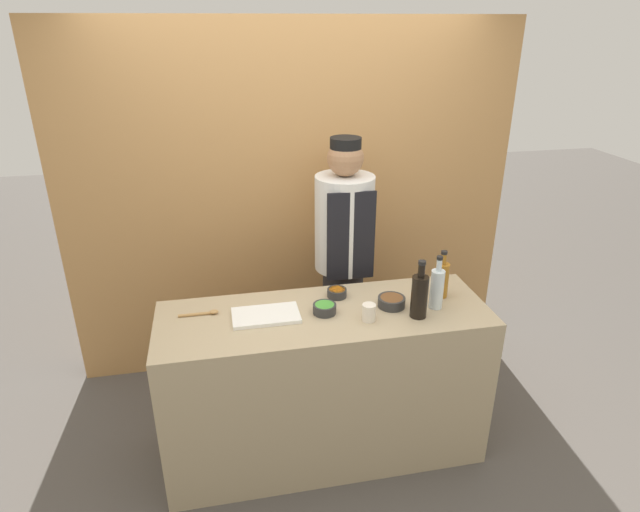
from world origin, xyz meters
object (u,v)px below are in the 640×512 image
object	(u,v)px
bottle_amber	(442,279)
sauce_bowl_brown	(391,301)
chef_center	(344,260)
sauce_bowl_green	(325,308)
sauce_bowl_orange	(337,292)
cup_cream	(369,312)
cutting_board	(266,315)
bottle_soy	(419,295)
bottle_clear	(437,288)
wooden_spoon	(203,313)

from	to	relation	value
bottle_amber	sauce_bowl_brown	bearing A→B (deg)	-169.45
chef_center	sauce_bowl_green	bearing A→B (deg)	-112.14
chef_center	sauce_bowl_orange	bearing A→B (deg)	-108.25
cup_cream	cutting_board	bearing A→B (deg)	165.19
sauce_bowl_brown	sauce_bowl_green	world-z (taller)	sauce_bowl_brown
sauce_bowl_brown	sauce_bowl_orange	size ratio (longest dim) A/B	1.36
bottle_soy	sauce_bowl_brown	bearing A→B (deg)	128.14
cup_cream	chef_center	xyz separation A→B (m)	(0.05, 0.74, -0.04)
sauce_bowl_orange	bottle_clear	distance (m)	0.55
wooden_spoon	sauce_bowl_brown	bearing A→B (deg)	-5.99
bottle_amber	bottle_clear	xyz separation A→B (m)	(-0.08, -0.12, 0.01)
bottle_soy	bottle_amber	xyz separation A→B (m)	(0.21, 0.19, -0.02)
bottle_clear	chef_center	bearing A→B (deg)	117.07
sauce_bowl_orange	bottle_soy	size ratio (longest dim) A/B	0.34
cup_cream	bottle_clear	bearing A→B (deg)	8.78
sauce_bowl_orange	chef_center	bearing A→B (deg)	71.75
sauce_bowl_brown	sauce_bowl_green	xyz separation A→B (m)	(-0.37, -0.00, -0.00)
bottle_amber	bottle_clear	distance (m)	0.14
sauce_bowl_orange	bottle_soy	xyz separation A→B (m)	(0.37, -0.30, 0.10)
sauce_bowl_brown	bottle_soy	size ratio (longest dim) A/B	0.47
sauce_bowl_brown	cutting_board	world-z (taller)	sauce_bowl_brown
sauce_bowl_brown	sauce_bowl_green	size ratio (longest dim) A/B	1.20
bottle_clear	cup_cream	xyz separation A→B (m)	(-0.40, -0.06, -0.07)
sauce_bowl_brown	cup_cream	size ratio (longest dim) A/B	1.63
bottle_amber	sauce_bowl_orange	bearing A→B (deg)	169.26
wooden_spoon	chef_center	world-z (taller)	chef_center
sauce_bowl_green	bottle_amber	distance (m)	0.69
cutting_board	sauce_bowl_brown	bearing A→B (deg)	-1.56
sauce_bowl_orange	bottle_amber	size ratio (longest dim) A/B	0.40
bottle_soy	chef_center	xyz separation A→B (m)	(-0.22, 0.75, -0.11)
sauce_bowl_orange	chef_center	distance (m)	0.48
sauce_bowl_orange	bottle_amber	world-z (taller)	bottle_amber
cup_cream	wooden_spoon	world-z (taller)	cup_cream
bottle_soy	chef_center	world-z (taller)	chef_center
sauce_bowl_brown	bottle_soy	bearing A→B (deg)	-51.86
sauce_bowl_brown	bottle_amber	xyz separation A→B (m)	(0.31, 0.06, 0.08)
sauce_bowl_green	cutting_board	size ratio (longest dim) A/B	0.35
sauce_bowl_brown	sauce_bowl_orange	world-z (taller)	sauce_bowl_brown
sauce_bowl_brown	cup_cream	xyz separation A→B (m)	(-0.16, -0.12, 0.02)
bottle_soy	wooden_spoon	distance (m)	1.15
sauce_bowl_orange	chef_center	xyz separation A→B (m)	(0.15, 0.46, -0.02)
wooden_spoon	bottle_clear	bearing A→B (deg)	-7.54
cup_cream	chef_center	distance (m)	0.74
cup_cream	sauce_bowl_green	bearing A→B (deg)	150.95
bottle_clear	chef_center	world-z (taller)	chef_center
bottle_amber	chef_center	size ratio (longest dim) A/B	0.16
sauce_bowl_orange	bottle_amber	distance (m)	0.59
sauce_bowl_orange	cutting_board	distance (m)	0.45
bottle_soy	cutting_board	bearing A→B (deg)	169.22
sauce_bowl_orange	sauce_bowl_green	distance (m)	0.20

